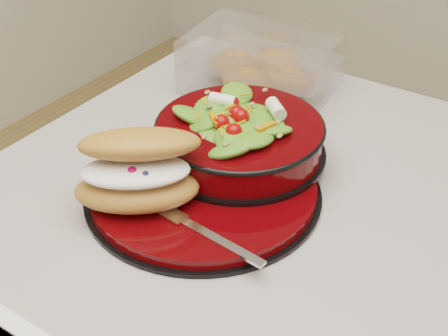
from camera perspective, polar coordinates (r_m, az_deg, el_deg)
The scene contains 5 objects.
dinner_plate at distance 0.83m, azimuth -1.91°, elevation -1.95°, with size 0.32×0.32×0.02m.
salad_bowl at distance 0.86m, azimuth 1.45°, elevation 3.36°, with size 0.24×0.24×0.10m.
croissant at distance 0.77m, azimuth -7.79°, elevation -0.24°, with size 0.18×0.18×0.10m.
fork at distance 0.74m, azimuth -1.71°, elevation -5.96°, with size 0.16×0.03×0.00m.
pastry_box at distance 1.08m, azimuth 3.47°, elevation 9.38°, with size 0.26×0.20×0.09m.
Camera 1 is at (0.08, -0.60, 1.41)m, focal length 50.00 mm.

